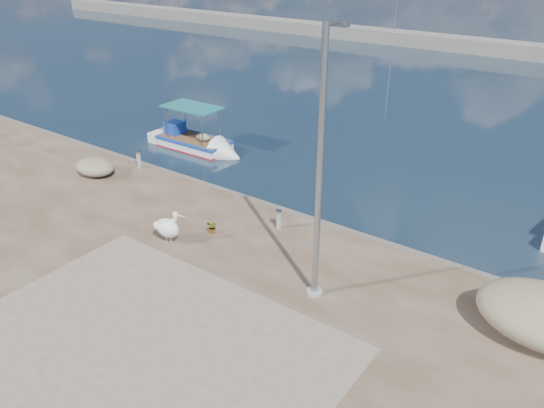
{
  "coord_description": "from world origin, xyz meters",
  "views": [
    {
      "loc": [
        8.97,
        -8.65,
        9.05
      ],
      "look_at": [
        0.0,
        3.8,
        1.3
      ],
      "focal_mm": 35.0,
      "sensor_mm": 36.0,
      "label": 1
    }
  ],
  "objects_px": {
    "lamp_post": "(320,181)",
    "pelican": "(168,227)",
    "bollard_near": "(279,219)",
    "boat_left": "(194,144)"
  },
  "relations": [
    {
      "from": "boat_left",
      "to": "bollard_near",
      "type": "height_order",
      "value": "boat_left"
    },
    {
      "from": "lamp_post",
      "to": "pelican",
      "type": "bearing_deg",
      "value": -175.66
    },
    {
      "from": "pelican",
      "to": "lamp_post",
      "type": "height_order",
      "value": "lamp_post"
    },
    {
      "from": "boat_left",
      "to": "lamp_post",
      "type": "distance_m",
      "value": 13.73
    },
    {
      "from": "bollard_near",
      "to": "pelican",
      "type": "bearing_deg",
      "value": -129.99
    },
    {
      "from": "bollard_near",
      "to": "lamp_post",
      "type": "bearing_deg",
      "value": -39.53
    },
    {
      "from": "boat_left",
      "to": "bollard_near",
      "type": "relative_size",
      "value": 7.56
    },
    {
      "from": "boat_left",
      "to": "pelican",
      "type": "relative_size",
      "value": 4.3
    },
    {
      "from": "pelican",
      "to": "lamp_post",
      "type": "xyz_separation_m",
      "value": [
        5.11,
        0.39,
        2.78
      ]
    },
    {
      "from": "boat_left",
      "to": "bollard_near",
      "type": "xyz_separation_m",
      "value": [
        8.35,
        -4.79,
        0.67
      ]
    }
  ]
}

